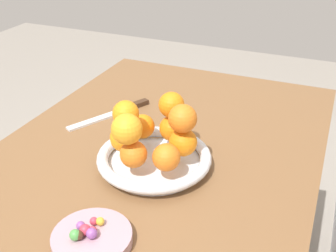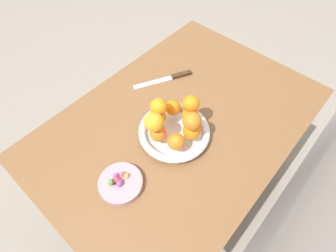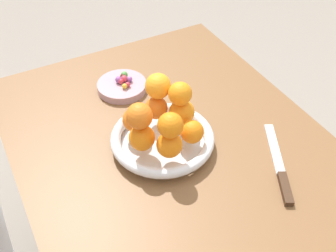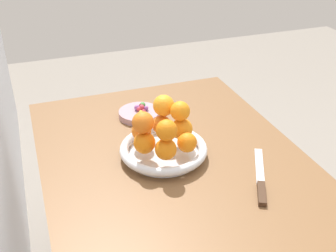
% 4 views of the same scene
% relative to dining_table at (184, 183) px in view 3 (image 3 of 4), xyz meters
% --- Properties ---
extents(dining_table, '(1.10, 0.76, 0.74)m').
position_rel_dining_table_xyz_m(dining_table, '(0.00, 0.00, 0.00)').
color(dining_table, brown).
rests_on(dining_table, ground_plane).
extents(fruit_bowl, '(0.26, 0.26, 0.04)m').
position_rel_dining_table_xyz_m(fruit_bowl, '(0.07, 0.03, 0.11)').
color(fruit_bowl, silver).
rests_on(fruit_bowl, dining_table).
extents(candy_dish, '(0.14, 0.14, 0.02)m').
position_rel_dining_table_xyz_m(candy_dish, '(0.33, 0.02, 0.10)').
color(candy_dish, '#B28C99').
rests_on(candy_dish, dining_table).
extents(orange_0, '(0.06, 0.06, 0.06)m').
position_rel_dining_table_xyz_m(orange_0, '(0.00, 0.04, 0.16)').
color(orange_0, orange).
rests_on(orange_0, fruit_bowl).
extents(orange_1, '(0.06, 0.06, 0.06)m').
position_rel_dining_table_xyz_m(orange_1, '(0.02, -0.03, 0.16)').
color(orange_1, orange).
rests_on(orange_1, fruit_bowl).
extents(orange_2, '(0.06, 0.06, 0.06)m').
position_rel_dining_table_xyz_m(orange_2, '(0.08, -0.04, 0.16)').
color(orange_2, orange).
rests_on(orange_2, fruit_bowl).
extents(orange_3, '(0.06, 0.06, 0.06)m').
position_rel_dining_table_xyz_m(orange_3, '(0.13, 0.01, 0.16)').
color(orange_3, orange).
rests_on(orange_3, fruit_bowl).
extents(orange_4, '(0.06, 0.06, 0.06)m').
position_rel_dining_table_xyz_m(orange_4, '(0.12, 0.08, 0.16)').
color(orange_4, orange).
rests_on(orange_4, fruit_bowl).
extents(orange_5, '(0.06, 0.06, 0.06)m').
position_rel_dining_table_xyz_m(orange_5, '(0.05, 0.09, 0.16)').
color(orange_5, orange).
rests_on(orange_5, fruit_bowl).
extents(orange_6, '(0.06, 0.06, 0.06)m').
position_rel_dining_table_xyz_m(orange_6, '(0.06, 0.09, 0.22)').
color(orange_6, orange).
rests_on(orange_6, orange_5).
extents(orange_7, '(0.06, 0.06, 0.06)m').
position_rel_dining_table_xyz_m(orange_7, '(0.00, 0.04, 0.22)').
color(orange_7, orange).
rests_on(orange_7, orange_0).
extents(orange_8, '(0.06, 0.06, 0.06)m').
position_rel_dining_table_xyz_m(orange_8, '(0.14, 0.00, 0.22)').
color(orange_8, orange).
rests_on(orange_8, orange_3).
extents(orange_9, '(0.06, 0.06, 0.06)m').
position_rel_dining_table_xyz_m(orange_9, '(0.08, -0.03, 0.22)').
color(orange_9, orange).
rests_on(orange_9, orange_2).
extents(candy_ball_0, '(0.02, 0.02, 0.02)m').
position_rel_dining_table_xyz_m(candy_ball_0, '(0.33, 0.03, 0.12)').
color(candy_ball_0, '#8C4C99').
rests_on(candy_ball_0, candy_dish).
extents(candy_ball_1, '(0.02, 0.02, 0.02)m').
position_rel_dining_table_xyz_m(candy_ball_1, '(0.35, 0.01, 0.12)').
color(candy_ball_1, '#472819').
rests_on(candy_ball_1, candy_dish).
extents(candy_ball_2, '(0.02, 0.02, 0.02)m').
position_rel_dining_table_xyz_m(candy_ball_2, '(0.30, 0.01, 0.12)').
color(candy_ball_2, '#C6384C').
rests_on(candy_ball_2, candy_dish).
extents(candy_ball_3, '(0.02, 0.02, 0.02)m').
position_rel_dining_table_xyz_m(candy_ball_3, '(0.33, 0.01, 0.12)').
color(candy_ball_3, '#C6384C').
rests_on(candy_ball_3, candy_dish).
extents(candy_ball_4, '(0.02, 0.02, 0.02)m').
position_rel_dining_table_xyz_m(candy_ball_4, '(0.30, 0.03, 0.12)').
color(candy_ball_4, gold).
rests_on(candy_ball_4, candy_dish).
extents(candy_ball_5, '(0.02, 0.02, 0.02)m').
position_rel_dining_table_xyz_m(candy_ball_5, '(0.35, 0.01, 0.12)').
color(candy_ball_5, '#4C9947').
rests_on(candy_ball_5, candy_dish).
extents(candy_ball_6, '(0.02, 0.02, 0.02)m').
position_rel_dining_table_xyz_m(candy_ball_6, '(0.33, 0.03, 0.12)').
color(candy_ball_6, '#C6384C').
rests_on(candy_ball_6, candy_dish).
extents(candy_ball_7, '(0.02, 0.02, 0.02)m').
position_rel_dining_table_xyz_m(candy_ball_7, '(0.32, 0.00, 0.12)').
color(candy_ball_7, '#8C4C99').
rests_on(candy_ball_7, candy_dish).
extents(knife, '(0.24, 0.14, 0.01)m').
position_rel_dining_table_xyz_m(knife, '(-0.14, -0.18, 0.09)').
color(knife, '#3F2819').
rests_on(knife, dining_table).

